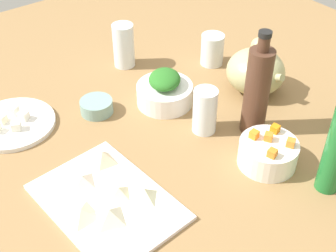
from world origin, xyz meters
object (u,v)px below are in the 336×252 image
at_px(cutting_board, 107,202).
at_px(drinking_glass_1, 124,45).
at_px(bowl_carrots, 268,153).
at_px(bowl_small_side, 97,106).
at_px(bowl_greens, 165,94).
at_px(drinking_glass_2, 212,49).
at_px(bottle_1, 257,90).
at_px(plate_tofu, 13,124).
at_px(teapot, 256,71).
at_px(drinking_glass_0, 205,111).

height_order(cutting_board, drinking_glass_1, drinking_glass_1).
distance_m(bowl_carrots, drinking_glass_1, 0.57).
bearing_deg(cutting_board, bowl_small_side, 152.61).
height_order(bowl_greens, drinking_glass_2, drinking_glass_2).
bearing_deg(bottle_1, cutting_board, -91.55).
bearing_deg(bottle_1, plate_tofu, -129.10).
xyz_separation_m(teapot, bottle_1, (0.12, -0.13, 0.05)).
bearing_deg(drinking_glass_2, drinking_glass_1, -125.91).
relative_size(bottle_1, drinking_glass_0, 2.29).
height_order(plate_tofu, bottle_1, bottle_1).
distance_m(bowl_carrots, drinking_glass_2, 0.45).
relative_size(cutting_board, drinking_glass_2, 3.32).
relative_size(cutting_board, bowl_carrots, 2.32).
bearing_deg(bottle_1, drinking_glass_0, -126.33).
height_order(bowl_greens, drinking_glass_0, drinking_glass_0).
xyz_separation_m(bottle_1, drinking_glass_2, (-0.30, 0.13, -0.07)).
distance_m(cutting_board, bottle_1, 0.44).
relative_size(cutting_board, bowl_small_side, 3.64).
relative_size(teapot, drinking_glass_0, 1.48).
xyz_separation_m(bowl_carrots, drinking_glass_1, (-0.56, -0.02, 0.04)).
xyz_separation_m(cutting_board, teapot, (-0.11, 0.55, 0.06)).
bearing_deg(bowl_greens, drinking_glass_2, 107.59).
xyz_separation_m(cutting_board, bowl_greens, (-0.21, 0.32, 0.02)).
bearing_deg(bowl_greens, bowl_small_side, -114.86).
relative_size(drinking_glass_0, drinking_glass_2, 1.26).
bearing_deg(teapot, bowl_carrots, -40.37).
bearing_deg(bowl_carrots, bottle_1, 149.42).
height_order(cutting_board, teapot, teapot).
height_order(bottle_1, drinking_glass_0, bottle_1).
relative_size(bowl_carrots, drinking_glass_1, 1.02).
distance_m(bowl_small_side, drinking_glass_0, 0.29).
xyz_separation_m(bowl_greens, drinking_glass_2, (-0.08, 0.24, 0.02)).
xyz_separation_m(bowl_carrots, bottle_1, (-0.11, 0.06, 0.09)).
bearing_deg(bowl_small_side, cutting_board, -27.39).
xyz_separation_m(cutting_board, plate_tofu, (-0.37, -0.05, 0.00)).
xyz_separation_m(drinking_glass_0, drinking_glass_1, (-0.38, 0.02, 0.01)).
bearing_deg(teapot, bowl_greens, -114.24).
xyz_separation_m(cutting_board, bowl_carrots, (0.12, 0.36, 0.03)).
height_order(plate_tofu, bowl_greens, bowl_greens).
distance_m(bowl_small_side, drinking_glass_1, 0.25).
bearing_deg(bowl_carrots, drinking_glass_0, -169.62).
bearing_deg(plate_tofu, drinking_glass_0, 50.21).
relative_size(bowl_small_side, drinking_glass_0, 0.72).
bearing_deg(plate_tofu, drinking_glass_2, 82.16).
height_order(bowl_small_side, drinking_glass_1, drinking_glass_1).
bearing_deg(bowl_greens, plate_tofu, -113.47).
height_order(drinking_glass_0, drinking_glass_2, drinking_glass_0).
relative_size(cutting_board, bottle_1, 1.15).
bearing_deg(teapot, drinking_glass_2, 178.33).
bearing_deg(teapot, drinking_glass_0, -78.35).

